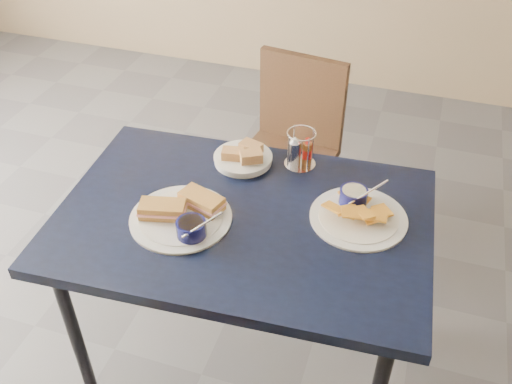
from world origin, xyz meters
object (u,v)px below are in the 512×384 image
(sandwich_plate, at_px, (183,214))
(condiment_caddy, at_px, (299,151))
(chair_far, at_px, (290,137))
(dining_table, at_px, (243,231))
(plantain_plate, at_px, (357,210))
(bread_basket, at_px, (244,157))

(sandwich_plate, bearing_deg, condiment_caddy, 55.99)
(condiment_caddy, bearing_deg, chair_far, 107.35)
(dining_table, bearing_deg, condiment_caddy, 72.94)
(dining_table, xyz_separation_m, condiment_caddy, (0.10, 0.32, 0.13))
(sandwich_plate, xyz_separation_m, plantain_plate, (0.51, 0.19, -0.00))
(chair_far, relative_size, sandwich_plate, 2.63)
(dining_table, xyz_separation_m, plantain_plate, (0.34, 0.11, 0.09))
(condiment_caddy, bearing_deg, bread_basket, -165.83)
(chair_far, bearing_deg, dining_table, -85.25)
(plantain_plate, xyz_separation_m, condiment_caddy, (-0.24, 0.20, 0.04))
(condiment_caddy, bearing_deg, sandwich_plate, -124.01)
(chair_far, distance_m, condiment_caddy, 0.65)
(bread_basket, height_order, condiment_caddy, condiment_caddy)
(dining_table, bearing_deg, sandwich_plate, -155.52)
(plantain_plate, bearing_deg, dining_table, -161.64)
(chair_far, distance_m, sandwich_plate, 0.98)
(chair_far, relative_size, bread_basket, 4.21)
(dining_table, height_order, chair_far, chair_far)
(condiment_caddy, bearing_deg, plantain_plate, -40.34)
(plantain_plate, height_order, bread_basket, plantain_plate)
(dining_table, height_order, bread_basket, bread_basket)
(plantain_plate, relative_size, condiment_caddy, 2.23)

